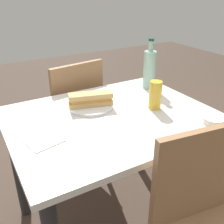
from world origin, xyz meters
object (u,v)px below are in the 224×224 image
baguette_sandwich_near (91,99)px  chair_far (72,111)px  beer_glass (155,95)px  knife_near (87,101)px  plate_near (91,106)px  olive_bowl (214,121)px  dining_table (112,137)px  water_bottle (149,69)px

baguette_sandwich_near → chair_far: bearing=82.1°
beer_glass → knife_near: bearing=141.5°
knife_near → plate_near: bearing=-94.3°
chair_far → beer_glass: bearing=-70.1°
knife_near → olive_bowl: olive_bowl is taller
dining_table → water_bottle: size_ratio=3.32×
knife_near → water_bottle: bearing=3.9°
baguette_sandwich_near → water_bottle: size_ratio=0.78×
plate_near → baguette_sandwich_near: (0.00, 0.00, 0.04)m
knife_near → baguette_sandwich_near: bearing=-94.3°
plate_near → water_bottle: 0.47m
knife_near → olive_bowl: size_ratio=1.65×
plate_near → dining_table: bearing=-69.4°
chair_far → knife_near: (-0.06, -0.40, 0.25)m
dining_table → water_bottle: (0.39, 0.22, 0.25)m
plate_near → beer_glass: (0.29, -0.17, 0.07)m
water_bottle → olive_bowl: size_ratio=3.03×
dining_table → plate_near: bearing=110.6°
chair_far → water_bottle: 0.64m
plate_near → knife_near: bearing=85.7°
knife_near → beer_glass: 0.37m
dining_table → knife_near: knife_near is taller
dining_table → olive_bowl: bearing=-39.5°
chair_far → knife_near: size_ratio=5.24×
dining_table → knife_near: 0.24m
water_bottle → olive_bowl: (-0.02, -0.53, -0.11)m
knife_near → dining_table: bearing=-76.2°
chair_far → baguette_sandwich_near: 0.54m
plate_near → chair_far: bearing=82.1°
dining_table → plate_near: plate_near is taller
beer_glass → olive_bowl: (0.14, -0.27, -0.06)m
baguette_sandwich_near → beer_glass: size_ratio=1.60×
knife_near → water_bottle: (0.44, 0.03, 0.11)m
baguette_sandwich_near → olive_bowl: baguette_sandwich_near is taller
olive_bowl → chair_far: bearing=112.0°
chair_far → water_bottle: water_bottle is taller
chair_far → plate_near: size_ratio=3.78×
baguette_sandwich_near → beer_glass: bearing=-30.7°
dining_table → baguette_sandwich_near: bearing=110.6°
beer_glass → water_bottle: bearing=59.0°
knife_near → beer_glass: (0.29, -0.23, 0.06)m
water_bottle → dining_table: bearing=-150.6°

